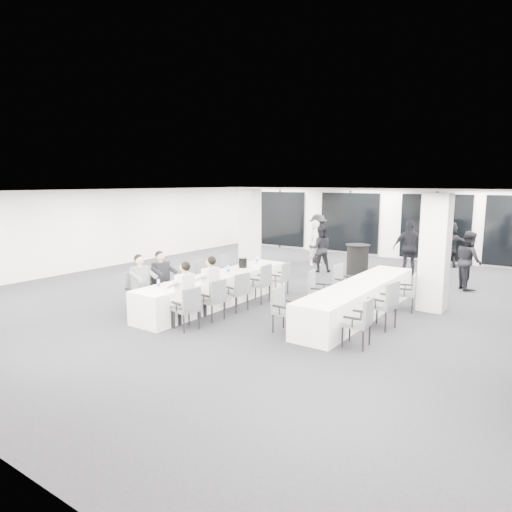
{
  "coord_description": "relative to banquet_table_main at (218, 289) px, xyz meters",
  "views": [
    {
      "loc": [
        6.85,
        -10.18,
        3.05
      ],
      "look_at": [
        -0.14,
        -0.2,
        1.07
      ],
      "focal_mm": 32.0,
      "sensor_mm": 36.0,
      "label": 1
    }
  ],
  "objects": [
    {
      "name": "chair_main_right_near",
      "position": [
        0.83,
        -1.95,
        0.14
      ],
      "size": [
        0.54,
        0.57,
        0.91
      ],
      "rotation": [
        0.0,
        0.0,
        1.35
      ],
      "color": "#585A60",
      "rests_on": "floor"
    },
    {
      "name": "water_bottle_b",
      "position": [
        0.16,
        0.23,
        0.49
      ],
      "size": [
        0.07,
        0.07,
        0.22
      ],
      "primitive_type": "cylinder",
      "color": "silver",
      "rests_on": "banquet_table_main"
    },
    {
      "name": "chair_main_left_mid",
      "position": [
        -0.83,
        -0.23,
        0.14
      ],
      "size": [
        0.54,
        0.57,
        0.9
      ],
      "rotation": [
        0.0,
        0.0,
        -1.8
      ],
      "color": "#585A60",
      "rests_on": "floor"
    },
    {
      "name": "chair_side_right_far",
      "position": [
        4.15,
        2.05,
        0.14
      ],
      "size": [
        0.56,
        0.58,
        0.91
      ],
      "rotation": [
        0.0,
        0.0,
        1.82
      ],
      "color": "#585A60",
      "rests_on": "floor"
    },
    {
      "name": "standing_guest_g",
      "position": [
        -4.05,
        6.96,
        0.61
      ],
      "size": [
        0.89,
        0.92,
        1.96
      ],
      "primitive_type": "imported",
      "rotation": [
        0.0,
        0.0,
        -0.93
      ],
      "color": "black",
      "rests_on": "floor"
    },
    {
      "name": "chair_main_left_near",
      "position": [
        -0.84,
        -1.85,
        0.21
      ],
      "size": [
        0.6,
        0.64,
        1.03
      ],
      "rotation": [
        0.0,
        0.0,
        -1.75
      ],
      "color": "#585A60",
      "rests_on": "floor"
    },
    {
      "name": "standing_guest_f",
      "position": [
        3.61,
        8.73,
        0.57
      ],
      "size": [
        1.83,
        0.93,
        1.9
      ],
      "primitive_type": "imported",
      "rotation": [
        0.0,
        0.0,
        3.3
      ],
      "color": "black",
      "rests_on": "floor"
    },
    {
      "name": "chair_main_right_far",
      "position": [
        0.83,
        1.71,
        0.12
      ],
      "size": [
        0.48,
        0.52,
        0.87
      ],
      "rotation": [
        0.0,
        0.0,
        1.67
      ],
      "color": "#585A60",
      "rests_on": "floor"
    },
    {
      "name": "ice_bucket_far",
      "position": [
        -0.06,
        1.14,
        0.51
      ],
      "size": [
        0.23,
        0.23,
        0.26
      ],
      "primitive_type": "cylinder",
      "color": "black",
      "rests_on": "banquet_table_main"
    },
    {
      "name": "seated_guest_b",
      "position": [
        -0.67,
        -1.23,
        0.44
      ],
      "size": [
        0.5,
        0.38,
        1.44
      ],
      "rotation": [
        0.0,
        0.0,
        -1.57
      ],
      "color": "black",
      "rests_on": "floor"
    },
    {
      "name": "wine_glass",
      "position": [
        0.13,
        -1.94,
        0.51
      ],
      "size": [
        0.07,
        0.07,
        0.18
      ],
      "color": "silver",
      "rests_on": "banquet_table_main"
    },
    {
      "name": "chair_side_right_mid",
      "position": [
        4.16,
        0.46,
        0.21
      ],
      "size": [
        0.59,
        0.63,
        1.02
      ],
      "rotation": [
        0.0,
        0.0,
        1.42
      ],
      "color": "#585A60",
      "rests_on": "floor"
    },
    {
      "name": "plate_c",
      "position": [
        0.1,
        -0.29,
        0.39
      ],
      "size": [
        0.21,
        0.21,
        0.03
      ],
      "color": "white",
      "rests_on": "banquet_table_main"
    },
    {
      "name": "banquet_table_main",
      "position": [
        0.0,
        0.0,
        0.0
      ],
      "size": [
        0.9,
        5.0,
        0.75
      ],
      "primitive_type": "cube",
      "color": "white",
      "rests_on": "floor"
    },
    {
      "name": "chair_main_left_fourth",
      "position": [
        -0.83,
        0.43,
        0.17
      ],
      "size": [
        0.58,
        0.61,
        0.96
      ],
      "rotation": [
        0.0,
        0.0,
        -1.33
      ],
      "color": "#585A60",
      "rests_on": "floor"
    },
    {
      "name": "column_right",
      "position": [
        4.58,
        2.53,
        1.02
      ],
      "size": [
        0.6,
        0.6,
        2.8
      ],
      "primitive_type": "cube",
      "color": "silver",
      "rests_on": "floor"
    },
    {
      "name": "chair_side_left_mid",
      "position": [
        2.49,
        0.62,
        0.2
      ],
      "size": [
        0.62,
        0.65,
        1.02
      ],
      "rotation": [
        0.0,
        0.0,
        -1.33
      ],
      "color": "#585A60",
      "rests_on": "floor"
    },
    {
      "name": "seated_guest_c",
      "position": [
        0.67,
        -1.94,
        0.44
      ],
      "size": [
        0.5,
        0.38,
        1.44
      ],
      "rotation": [
        0.0,
        0.0,
        1.57
      ],
      "color": "white",
      "rests_on": "floor"
    },
    {
      "name": "water_bottle_a",
      "position": [
        -0.12,
        -1.88,
        0.47
      ],
      "size": [
        0.06,
        0.06,
        0.2
      ],
      "primitive_type": "cylinder",
      "color": "silver",
      "rests_on": "banquet_table_main"
    },
    {
      "name": "standing_guest_e",
      "position": [
        3.7,
        7.16,
        0.56
      ],
      "size": [
        0.9,
        1.06,
        1.88
      ],
      "primitive_type": "imported",
      "rotation": [
        0.0,
        0.0,
        2.05
      ],
      "color": "slate",
      "rests_on": "floor"
    },
    {
      "name": "seated_guest_a",
      "position": [
        -0.67,
        -1.86,
        0.44
      ],
      "size": [
        0.5,
        0.38,
        1.44
      ],
      "rotation": [
        0.0,
        0.0,
        -1.57
      ],
      "color": "slate",
      "rests_on": "floor"
    },
    {
      "name": "ice_bucket_near",
      "position": [
        -0.05,
        -1.16,
        0.5
      ],
      "size": [
        0.21,
        0.21,
        0.24
      ],
      "primitive_type": "cylinder",
      "color": "black",
      "rests_on": "banquet_table_main"
    },
    {
      "name": "chair_main_right_second",
      "position": [
        0.83,
        -1.12,
        0.15
      ],
      "size": [
        0.51,
        0.55,
        0.92
      ],
      "rotation": [
        0.0,
        0.0,
        1.48
      ],
      "color": "#585A60",
      "rests_on": "floor"
    },
    {
      "name": "water_bottle_c",
      "position": [
        -0.1,
        1.87,
        0.49
      ],
      "size": [
        0.07,
        0.07,
        0.23
      ],
      "primitive_type": "cylinder",
      "color": "silver",
      "rests_on": "banquet_table_main"
    },
    {
      "name": "chair_main_right_fourth",
      "position": [
        0.84,
        0.72,
        0.19
      ],
      "size": [
        0.53,
        0.58,
        0.99
      ],
      "rotation": [
        0.0,
        0.0,
        1.63
      ],
      "color": "#585A60",
      "rests_on": "floor"
    },
    {
      "name": "plate_a",
      "position": [
        -0.18,
        -1.31,
        0.39
      ],
      "size": [
        0.2,
        0.2,
        0.03
      ],
      "color": "white",
      "rests_on": "banquet_table_main"
    },
    {
      "name": "chair_side_left_near",
      "position": [
        2.49,
        -0.92,
        0.14
      ],
      "size": [
        0.48,
        0.53,
        0.91
      ],
      "rotation": [
        0.0,
        0.0,
        -1.62
      ],
      "color": "#585A60",
      "rests_on": "floor"
    },
    {
      "name": "seated_guest_d",
      "position": [
        0.67,
        -1.12,
        0.44
      ],
      "size": [
        0.5,
        0.38,
        1.44
      ],
      "rotation": [
        0.0,
        0.0,
        1.57
      ],
      "color": "white",
      "rests_on": "floor"
    },
    {
      "name": "banquet_table_side",
      "position": [
        3.32,
        1.09,
        0.0
      ],
      "size": [
        0.9,
        5.0,
        0.75
      ],
      "primitive_type": "cube",
      "color": "white",
      "rests_on": "floor"
    },
    {
      "name": "chair_side_right_near",
      "position": [
        4.15,
        -0.86,
        0.16
      ],
      "size": [
        0.5,
        0.55,
        0.94
      ],
      "rotation": [
        0.0,
        0.0,
        1.63
      ],
      "color": "#585A60",
      "rests_on": "floor"
    },
    {
      "name": "standing_guest_b",
      "position": [
        0.19,
        5.23,
        0.53
      ],
      "size": [
        1.02,
        0.93,
        1.81
      ],
      "primitive_type": "imported",
      "rotation": [
        0.0,
        0.0,
        3.73
      ],
      "color": "black",
      "rests_on": "floor"
    },
    {
      "name": "cocktail_table",
      "position": [
        1.65,
        4.98,
        0.17
      ],
      "size": [
        0.78,
        0.78,
        1.08
      ],
      "color": "black",
      "rests_on": "floor"
    },
    {
      "name": "standing_guest_d",
      "position": [
        2.86,
        6.46,
        0.66
      ],
      "size": [
        1.38,
        1.09,
        2.06
      ],
      "primitive_type": "imported",
      "rotation": [
        0.0,
        0.0,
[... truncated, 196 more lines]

